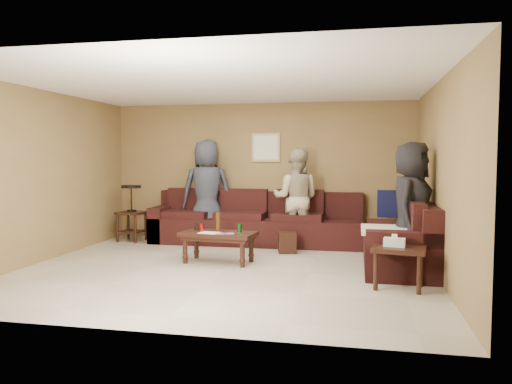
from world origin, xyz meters
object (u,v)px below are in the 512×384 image
(end_table_left, at_px, (132,212))
(side_table_right, at_px, (398,253))
(coffee_table, at_px, (218,237))
(person_left, at_px, (207,191))
(sectional_sofa, at_px, (298,231))
(waste_bin, at_px, (287,242))
(person_right, at_px, (411,207))
(person_middle, at_px, (296,198))

(end_table_left, relative_size, side_table_right, 1.53)
(coffee_table, height_order, person_left, person_left)
(sectional_sofa, xyz_separation_m, person_left, (-1.72, 0.58, 0.59))
(person_left, bearing_deg, coffee_table, 97.17)
(waste_bin, xyz_separation_m, person_right, (1.79, -0.91, 0.70))
(sectional_sofa, height_order, coffee_table, sectional_sofa)
(end_table_left, bearing_deg, sectional_sofa, -6.72)
(person_right, bearing_deg, person_middle, 68.82)
(coffee_table, bearing_deg, end_table_left, 144.20)
(side_table_right, height_order, person_right, person_right)
(person_middle, distance_m, person_right, 2.27)
(side_table_right, relative_size, person_right, 0.38)
(coffee_table, height_order, end_table_left, end_table_left)
(sectional_sofa, relative_size, waste_bin, 14.01)
(coffee_table, relative_size, person_middle, 0.67)
(end_table_left, distance_m, person_left, 1.43)
(sectional_sofa, xyz_separation_m, side_table_right, (1.41, -2.07, 0.09))
(waste_bin, distance_m, person_right, 2.12)
(waste_bin, distance_m, person_left, 1.89)
(side_table_right, bearing_deg, end_table_left, 151.49)
(person_middle, bearing_deg, sectional_sofa, 105.51)
(person_left, bearing_deg, waste_bin, 139.10)
(person_middle, bearing_deg, person_left, -3.99)
(end_table_left, relative_size, waste_bin, 3.06)
(coffee_table, relative_size, end_table_left, 1.10)
(side_table_right, relative_size, person_middle, 0.40)
(sectional_sofa, bearing_deg, side_table_right, -55.85)
(person_left, height_order, person_right, person_left)
(sectional_sofa, xyz_separation_m, coffee_table, (-1.03, -1.11, 0.05))
(coffee_table, relative_size, person_left, 0.61)
(waste_bin, relative_size, person_middle, 0.20)
(sectional_sofa, relative_size, person_middle, 2.80)
(end_table_left, bearing_deg, coffee_table, -35.80)
(person_middle, bearing_deg, end_table_left, 3.19)
(waste_bin, height_order, person_right, person_right)
(waste_bin, bearing_deg, coffee_table, -133.30)
(end_table_left, bearing_deg, waste_bin, -10.58)
(coffee_table, xyz_separation_m, person_left, (-0.69, 1.69, 0.54))
(sectional_sofa, bearing_deg, coffee_table, -132.83)
(person_middle, height_order, person_right, person_right)
(end_table_left, height_order, person_middle, person_middle)
(coffee_table, bearing_deg, person_middle, 57.77)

